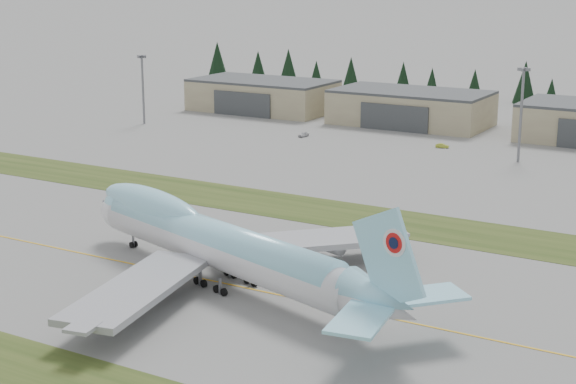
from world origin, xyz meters
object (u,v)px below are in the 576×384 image
Objects in this scene: hangar_center at (411,108)px; service_vehicle_b at (442,148)px; boeing_747_freighter at (218,243)px; service_vehicle_a at (304,137)px; hangar_left at (263,95)px.

service_vehicle_b is at bearing -54.15° from hangar_center.
hangar_center is (-29.85, 149.96, -1.06)m from boeing_747_freighter.
service_vehicle_a is at bearing 130.32° from boeing_747_freighter.
hangar_left is at bearing 139.47° from service_vehicle_a.
hangar_left is at bearing 58.21° from service_vehicle_b.
hangar_center is at bearing 65.62° from service_vehicle_a.
hangar_left is 13.29× the size of service_vehicle_b.
hangar_center is 38.06m from service_vehicle_b.
service_vehicle_b is at bearing 10.48° from service_vehicle_a.
hangar_center is at bearing 0.00° from hangar_left.
boeing_747_freighter is 1.54× the size of hangar_center.
boeing_747_freighter is 20.49× the size of service_vehicle_b.
hangar_left and hangar_center have the same top height.
hangar_left is at bearing 136.77° from boeing_747_freighter.
boeing_747_freighter is 18.44× the size of service_vehicle_a.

